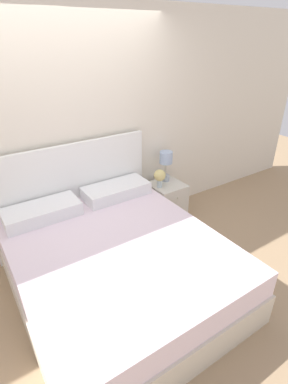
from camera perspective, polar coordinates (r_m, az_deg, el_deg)
name	(u,v)px	position (r m, az deg, el deg)	size (l,w,h in m)	color
ground_plane	(79,236)	(3.92, -12.35, -8.27)	(12.00, 12.00, 0.00)	tan
wall_back	(64,136)	(3.41, -15.02, 10.35)	(8.00, 0.06, 2.60)	silver
bed	(115,261)	(3.01, -5.53, -12.98)	(1.86, 2.14, 1.23)	beige
nightstand	(167,201)	(4.11, 4.33, -1.66)	(0.42, 0.45, 0.51)	silver
table_lamp	(166,161)	(3.98, 4.19, 5.82)	(0.17, 0.17, 0.42)	#A8B2BC
flower_vase	(160,176)	(3.85, 3.04, 2.99)	(0.15, 0.15, 0.24)	silver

